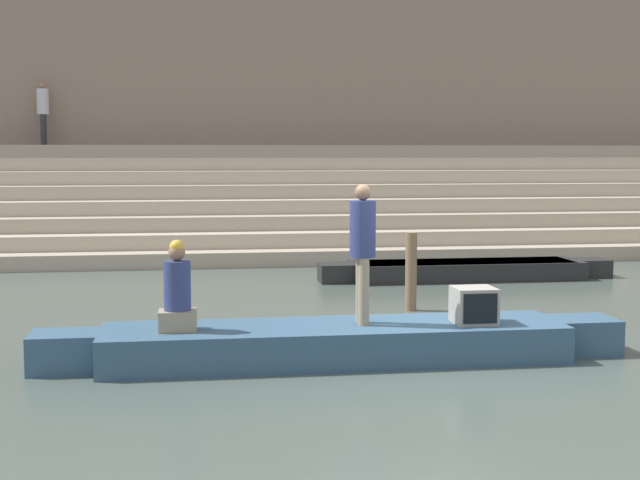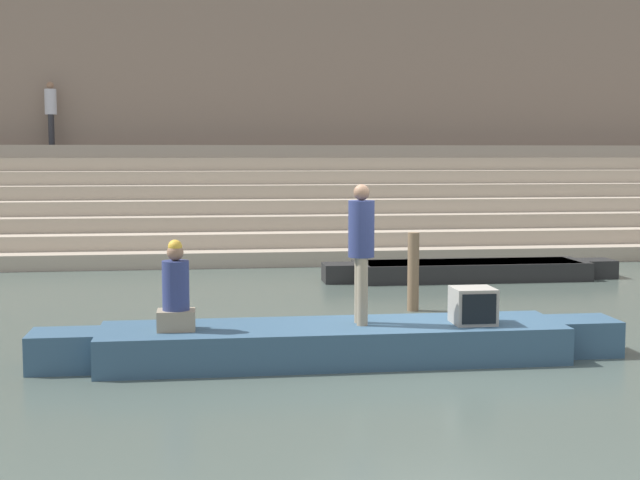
% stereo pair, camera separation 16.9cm
% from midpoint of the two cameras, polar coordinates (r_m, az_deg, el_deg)
% --- Properties ---
extents(ground_plane, '(120.00, 120.00, 0.00)m').
position_cam_midpoint_polar(ground_plane, '(11.17, 6.03, -7.26)').
color(ground_plane, '#47544C').
extents(ghat_steps, '(36.00, 5.61, 2.69)m').
position_cam_midpoint_polar(ghat_steps, '(22.92, -1.52, 1.78)').
color(ghat_steps, tan).
rests_on(ghat_steps, ground).
extents(back_wall, '(34.20, 1.28, 8.22)m').
position_cam_midpoint_polar(back_wall, '(25.48, -2.24, 9.20)').
color(back_wall, '#7F6B5B').
rests_on(back_wall, ground).
extents(rowboat_main, '(7.04, 1.36, 0.44)m').
position_cam_midpoint_polar(rowboat_main, '(10.70, 0.48, -6.52)').
color(rowboat_main, '#33516B').
rests_on(rowboat_main, ground).
extents(person_standing, '(0.31, 0.31, 1.67)m').
position_cam_midpoint_polar(person_standing, '(10.58, 2.29, -0.22)').
color(person_standing, gray).
rests_on(person_standing, rowboat_main).
extents(person_rowing, '(0.43, 0.34, 1.05)m').
position_cam_midpoint_polar(person_rowing, '(10.39, -9.58, -3.41)').
color(person_rowing, gray).
rests_on(person_rowing, rowboat_main).
extents(tv_set, '(0.49, 0.49, 0.43)m').
position_cam_midpoint_polar(tv_set, '(10.86, 9.39, -4.14)').
color(tv_set, '#9E998E').
rests_on(tv_set, rowboat_main).
extents(moored_boat_shore, '(5.84, 1.17, 0.36)m').
position_cam_midpoint_polar(moored_boat_shore, '(17.73, 9.07, -1.88)').
color(moored_boat_shore, black).
rests_on(moored_boat_shore, ground).
extents(mooring_post, '(0.18, 0.18, 1.24)m').
position_cam_midpoint_polar(mooring_post, '(14.07, 5.51, -2.03)').
color(mooring_post, brown).
rests_on(mooring_post, ground).
extents(person_on_steps, '(0.31, 0.31, 1.65)m').
position_cam_midpoint_polar(person_on_steps, '(24.66, -17.50, 8.05)').
color(person_on_steps, '#28282D').
rests_on(person_on_steps, ghat_steps).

